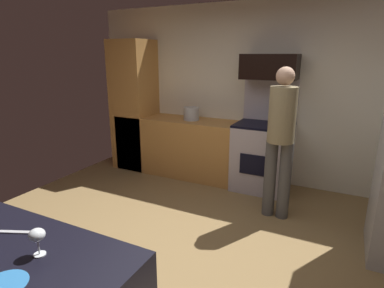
{
  "coord_description": "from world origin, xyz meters",
  "views": [
    {
      "loc": [
        1.29,
        -2.25,
        1.86
      ],
      "look_at": [
        0.01,
        0.3,
        1.05
      ],
      "focal_mm": 29.26,
      "sensor_mm": 36.0,
      "label": 1
    }
  ],
  "objects_px": {
    "person_cook": "(281,136)",
    "stock_pot": "(191,114)",
    "microwave": "(270,67)",
    "wine_glass_mid": "(38,236)",
    "oven_range": "(263,154)"
  },
  "relations": [
    {
      "from": "person_cook",
      "to": "stock_pot",
      "type": "bearing_deg",
      "value": 153.5
    },
    {
      "from": "stock_pot",
      "to": "microwave",
      "type": "bearing_deg",
      "value": 4.04
    },
    {
      "from": "microwave",
      "to": "person_cook",
      "type": "xyz_separation_m",
      "value": [
        0.36,
        -0.83,
        -0.73
      ]
    },
    {
      "from": "stock_pot",
      "to": "wine_glass_mid",
      "type": "bearing_deg",
      "value": -75.94
    },
    {
      "from": "wine_glass_mid",
      "to": "stock_pot",
      "type": "relative_size",
      "value": 0.61
    },
    {
      "from": "oven_range",
      "to": "microwave",
      "type": "xyz_separation_m",
      "value": [
        -0.0,
        0.08,
        1.19
      ]
    },
    {
      "from": "person_cook",
      "to": "wine_glass_mid",
      "type": "height_order",
      "value": "person_cook"
    },
    {
      "from": "stock_pot",
      "to": "person_cook",
      "type": "bearing_deg",
      "value": -26.5
    },
    {
      "from": "oven_range",
      "to": "wine_glass_mid",
      "type": "relative_size",
      "value": 10.6
    },
    {
      "from": "microwave",
      "to": "person_cook",
      "type": "distance_m",
      "value": 1.16
    },
    {
      "from": "person_cook",
      "to": "stock_pot",
      "type": "relative_size",
      "value": 7.27
    },
    {
      "from": "wine_glass_mid",
      "to": "oven_range",
      "type": "bearing_deg",
      "value": 85.06
    },
    {
      "from": "microwave",
      "to": "person_cook",
      "type": "height_order",
      "value": "microwave"
    },
    {
      "from": "microwave",
      "to": "stock_pot",
      "type": "bearing_deg",
      "value": -175.96
    },
    {
      "from": "oven_range",
      "to": "microwave",
      "type": "relative_size",
      "value": 2.09
    }
  ]
}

